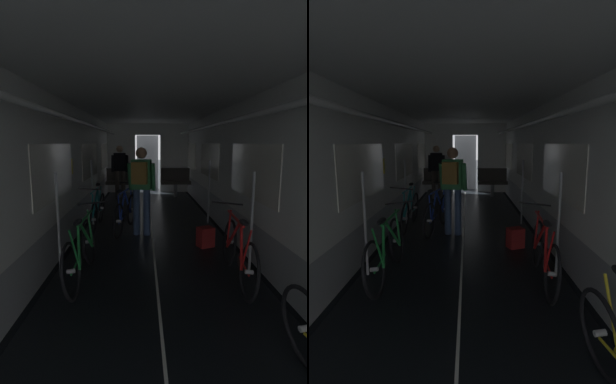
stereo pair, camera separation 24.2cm
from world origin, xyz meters
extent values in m
cube|color=black|center=(-1.41, 3.25, 0.00)|extent=(0.08, 11.50, 0.01)
cube|color=black|center=(1.41, 3.25, 0.00)|extent=(0.08, 11.50, 0.01)
cube|color=beige|center=(0.00, 3.25, 0.00)|extent=(0.03, 11.27, 0.00)
cube|color=#9EA0A5|center=(-1.51, 3.25, 0.30)|extent=(0.12, 11.50, 0.60)
cube|color=white|center=(-1.51, 3.25, 1.53)|extent=(0.12, 11.50, 1.85)
cube|color=white|center=(-1.45, 2.67, 1.35)|extent=(0.02, 1.90, 0.80)
cube|color=white|center=(-1.45, 5.55, 1.35)|extent=(0.02, 1.90, 0.80)
cube|color=white|center=(-1.45, 8.42, 1.35)|extent=(0.02, 1.90, 0.80)
cube|color=yellow|center=(-1.45, 3.65, 1.35)|extent=(0.01, 0.20, 0.28)
cylinder|color=white|center=(-1.17, 3.25, 2.10)|extent=(0.07, 11.04, 0.07)
cylinder|color=#B7BABF|center=(-1.27, 2.10, 0.70)|extent=(0.04, 0.04, 1.40)
cylinder|color=#B7BABF|center=(-1.27, 4.70, 0.70)|extent=(0.04, 0.04, 1.40)
cube|color=#9EA0A5|center=(1.51, 3.25, 0.30)|extent=(0.12, 11.50, 0.60)
cube|color=white|center=(1.51, 3.25, 1.53)|extent=(0.12, 11.50, 1.85)
cube|color=white|center=(1.45, 2.67, 1.35)|extent=(0.02, 1.90, 0.80)
cube|color=white|center=(1.45, 5.55, 1.35)|extent=(0.02, 1.90, 0.80)
cube|color=white|center=(1.45, 8.42, 1.35)|extent=(0.02, 1.90, 0.80)
cube|color=yellow|center=(1.45, 3.53, 1.35)|extent=(0.01, 0.20, 0.28)
cylinder|color=white|center=(1.17, 3.25, 2.10)|extent=(0.07, 11.04, 0.07)
cylinder|color=#B7BABF|center=(1.27, 2.10, 0.70)|extent=(0.04, 0.04, 1.40)
cylinder|color=#B7BABF|center=(1.27, 4.70, 0.70)|extent=(0.04, 0.04, 1.40)
cube|color=white|center=(-0.95, 9.06, 1.23)|extent=(1.00, 0.12, 2.45)
cube|color=white|center=(0.95, 9.06, 1.23)|extent=(1.00, 0.12, 2.45)
cube|color=white|center=(0.00, 9.06, 2.25)|extent=(0.90, 0.12, 0.40)
cube|color=#4C4F54|center=(0.00, 9.76, 1.03)|extent=(0.81, 0.04, 2.05)
cube|color=white|center=(0.00, 3.25, 2.51)|extent=(3.14, 11.62, 0.12)
cylinder|color=gray|center=(-0.90, 8.00, 0.22)|extent=(0.12, 0.12, 0.44)
cube|color=#47423D|center=(-0.90, 8.00, 0.49)|extent=(0.96, 0.44, 0.10)
cube|color=#47423D|center=(-0.90, 8.19, 0.74)|extent=(0.96, 0.08, 0.40)
torus|color=gray|center=(-1.33, 8.22, 0.94)|extent=(0.14, 0.14, 0.02)
cylinder|color=gray|center=(0.90, 8.00, 0.22)|extent=(0.12, 0.12, 0.44)
cube|color=#47423D|center=(0.90, 8.00, 0.49)|extent=(0.96, 0.44, 0.10)
cube|color=#47423D|center=(0.90, 8.19, 0.74)|extent=(0.96, 0.08, 0.40)
torus|color=gray|center=(0.47, 8.22, 0.94)|extent=(0.14, 0.14, 0.02)
torus|color=black|center=(1.09, 0.40, 0.33)|extent=(0.15, 0.68, 0.67)
cylinder|color=#B2B2B7|center=(1.09, 0.40, 0.33)|extent=(0.10, 0.06, 0.06)
torus|color=black|center=(-1.10, 4.86, 0.33)|extent=(0.10, 0.67, 0.67)
cylinder|color=#B2B2B7|center=(-1.10, 4.86, 0.33)|extent=(0.09, 0.05, 0.06)
torus|color=black|center=(-1.12, 3.84, 0.33)|extent=(0.10, 0.67, 0.67)
cylinder|color=#B2B2B7|center=(-1.12, 3.84, 0.33)|extent=(0.09, 0.05, 0.06)
cylinder|color=teal|center=(-1.13, 4.15, 0.55)|extent=(0.09, 0.54, 0.56)
cylinder|color=teal|center=(-1.13, 4.56, 0.55)|extent=(0.08, 0.34, 0.55)
cylinder|color=teal|center=(-1.15, 4.31, 0.82)|extent=(0.05, 0.82, 0.04)
cylinder|color=teal|center=(-1.13, 4.79, 0.58)|extent=(0.07, 0.16, 0.49)
cylinder|color=teal|center=(-1.10, 4.63, 0.31)|extent=(0.03, 0.45, 0.07)
cylinder|color=teal|center=(-1.14, 3.87, 0.58)|extent=(0.07, 0.09, 0.49)
cylinder|color=black|center=(-1.11, 4.41, 0.29)|extent=(0.03, 0.17, 0.17)
ellipsoid|color=black|center=(-1.15, 4.74, 0.88)|extent=(0.10, 0.24, 0.07)
cylinder|color=black|center=(-1.17, 3.85, 0.92)|extent=(0.44, 0.03, 0.06)
torus|color=black|center=(-0.99, 1.52, 0.33)|extent=(0.13, 0.67, 0.67)
cylinder|color=#B2B2B7|center=(-0.99, 1.52, 0.33)|extent=(0.10, 0.05, 0.06)
torus|color=black|center=(-0.97, 2.54, 0.33)|extent=(0.13, 0.67, 0.67)
cylinder|color=#B2B2B7|center=(-0.97, 2.54, 0.33)|extent=(0.10, 0.05, 0.06)
cylinder|color=#1E8438|center=(-0.95, 2.23, 0.55)|extent=(0.12, 0.54, 0.56)
cylinder|color=#1E8438|center=(-0.96, 1.82, 0.55)|extent=(0.10, 0.34, 0.55)
cylinder|color=#1E8438|center=(-0.92, 2.07, 0.81)|extent=(0.05, 0.82, 0.04)
cylinder|color=#1E8438|center=(-0.96, 1.59, 0.57)|extent=(0.09, 0.16, 0.49)
cylinder|color=#1E8438|center=(-0.99, 1.75, 0.31)|extent=(0.03, 0.45, 0.07)
cylinder|color=#1E8438|center=(-0.94, 2.51, 0.57)|extent=(0.09, 0.09, 0.49)
cylinder|color=black|center=(-0.99, 1.97, 0.29)|extent=(0.04, 0.17, 0.17)
ellipsoid|color=black|center=(-0.92, 1.64, 0.87)|extent=(0.10, 0.24, 0.07)
cylinder|color=black|center=(-0.90, 2.53, 0.91)|extent=(0.44, 0.03, 0.08)
torus|color=black|center=(1.02, 1.43, 0.33)|extent=(0.15, 0.68, 0.67)
cylinder|color=#B2B2B7|center=(1.02, 1.43, 0.33)|extent=(0.10, 0.06, 0.06)
torus|color=black|center=(1.09, 2.45, 0.33)|extent=(0.15, 0.68, 0.67)
cylinder|color=#B2B2B7|center=(1.09, 2.45, 0.33)|extent=(0.10, 0.06, 0.06)
cylinder|color=red|center=(1.05, 2.14, 0.55)|extent=(0.06, 0.54, 0.56)
cylinder|color=red|center=(1.02, 1.73, 0.55)|extent=(0.11, 0.34, 0.55)
cylinder|color=red|center=(1.01, 1.98, 0.82)|extent=(0.10, 0.82, 0.04)
cylinder|color=red|center=(1.00, 1.50, 0.57)|extent=(0.06, 0.17, 0.49)
cylinder|color=red|center=(1.04, 1.66, 0.31)|extent=(0.06, 0.45, 0.07)
cylinder|color=red|center=(1.07, 2.42, 0.57)|extent=(0.08, 0.09, 0.49)
cylinder|color=black|center=(1.06, 1.88, 0.29)|extent=(0.04, 0.17, 0.17)
ellipsoid|color=black|center=(0.97, 1.56, 0.88)|extent=(0.11, 0.25, 0.07)
cylinder|color=black|center=(1.04, 2.44, 0.92)|extent=(0.44, 0.06, 0.07)
cylinder|color=#384C75|center=(-0.30, 3.94, 0.45)|extent=(0.13, 0.13, 0.90)
cylinder|color=#384C75|center=(-0.10, 3.90, 0.45)|extent=(0.13, 0.13, 0.90)
cube|color=#337F47|center=(-0.20, 3.92, 1.18)|extent=(0.40, 0.29, 0.56)
cylinder|color=#337F47|center=(-0.41, 3.99, 1.13)|extent=(0.13, 0.21, 0.53)
cylinder|color=#337F47|center=(0.02, 3.90, 1.13)|extent=(0.13, 0.21, 0.53)
sphere|color=#9E7051|center=(-0.20, 3.92, 1.58)|extent=(0.21, 0.21, 0.21)
cube|color=olive|center=(-0.23, 3.76, 1.22)|extent=(0.31, 0.21, 0.40)
torus|color=black|center=(-0.63, 3.67, 0.33)|extent=(0.18, 0.67, 0.67)
cylinder|color=#B2B2B7|center=(-0.63, 3.67, 0.33)|extent=(0.10, 0.07, 0.05)
torus|color=black|center=(-0.43, 4.67, 0.33)|extent=(0.18, 0.67, 0.67)
cylinder|color=#B2B2B7|center=(-0.43, 4.67, 0.33)|extent=(0.10, 0.07, 0.05)
cylinder|color=#2342B7|center=(-0.49, 4.37, 0.55)|extent=(0.13, 0.54, 0.56)
cylinder|color=#2342B7|center=(-0.57, 3.96, 0.55)|extent=(0.11, 0.34, 0.55)
cylinder|color=#2342B7|center=(-0.53, 4.22, 0.82)|extent=(0.19, 0.81, 0.03)
cylinder|color=#2342B7|center=(-0.62, 3.74, 0.58)|extent=(0.04, 0.17, 0.49)
cylinder|color=#2342B7|center=(-0.58, 3.89, 0.31)|extent=(0.11, 0.45, 0.07)
cylinder|color=#2342B7|center=(-0.44, 4.65, 0.58)|extent=(0.05, 0.09, 0.49)
cylinder|color=black|center=(-0.54, 4.12, 0.29)|extent=(0.05, 0.17, 0.17)
ellipsoid|color=black|center=(-0.61, 3.79, 0.88)|extent=(0.14, 0.25, 0.06)
cylinder|color=black|center=(-0.44, 4.67, 0.92)|extent=(0.44, 0.11, 0.03)
cylinder|color=brown|center=(-0.80, 7.70, 0.45)|extent=(0.13, 0.13, 0.90)
cylinder|color=brown|center=(-1.00, 7.70, 0.45)|extent=(0.13, 0.13, 0.90)
cube|color=black|center=(-0.90, 7.70, 1.18)|extent=(0.36, 0.22, 0.56)
cylinder|color=black|center=(-0.68, 7.68, 1.13)|extent=(0.09, 0.20, 0.53)
cylinder|color=black|center=(-1.12, 7.68, 1.13)|extent=(0.09, 0.20, 0.53)
sphere|color=tan|center=(-0.90, 7.70, 1.58)|extent=(0.21, 0.21, 0.21)
cube|color=maroon|center=(0.90, 3.20, 0.17)|extent=(0.32, 0.28, 0.34)
camera|label=1|loc=(-0.16, -1.67, 1.76)|focal=27.76mm
camera|label=2|loc=(0.08, -1.67, 1.76)|focal=27.76mm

